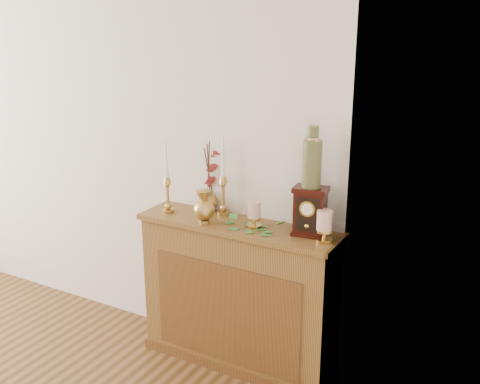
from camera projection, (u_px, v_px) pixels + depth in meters
The scene contains 10 objects.
console_shelf at pixel (238, 299), 3.42m from camera, with size 1.24×0.34×0.93m.
candlestick_left at pixel (167, 189), 3.43m from camera, with size 0.08×0.08×0.46m.
candlestick_center at pixel (223, 189), 3.38m from camera, with size 0.08×0.08×0.50m.
bud_vase at pixel (204, 207), 3.25m from camera, with size 0.13×0.13×0.20m.
ginger_jar at pixel (212, 178), 3.46m from camera, with size 0.18×0.20×0.45m.
pillar_candle_left at pixel (254, 213), 3.19m from camera, with size 0.09×0.09×0.17m.
pillar_candle_right at pixel (325, 224), 2.99m from camera, with size 0.10×0.10×0.19m.
ivy_garland at pixel (250, 226), 3.20m from camera, with size 0.49×0.21×0.08m.
mantel_clock at pixel (310, 212), 3.07m from camera, with size 0.20×0.15×0.28m.
ceramic_vase at pixel (312, 160), 2.98m from camera, with size 0.10×0.10×0.33m.
Camera 1 is at (2.91, -0.58, 2.07)m, focal length 42.00 mm.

